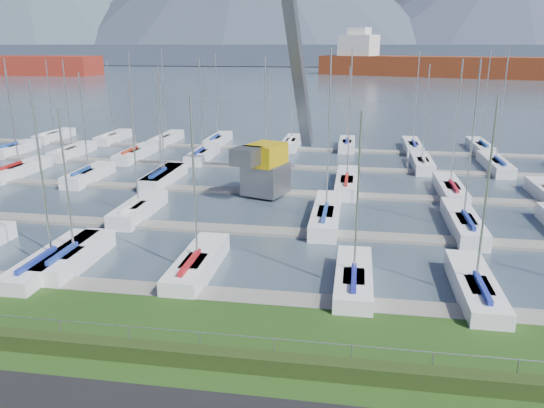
# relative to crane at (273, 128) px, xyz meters

# --- Properties ---
(water) EXTENTS (800.00, 540.00, 0.20)m
(water) POSITION_rel_crane_xyz_m (2.20, 233.62, -5.73)
(water) COLOR #3D4C59
(hedge) EXTENTS (80.00, 0.70, 0.70)m
(hedge) POSITION_rel_crane_xyz_m (2.20, -26.78, -4.98)
(hedge) COLOR #253613
(hedge) RESTS_ON grass
(fence) EXTENTS (80.00, 0.04, 0.04)m
(fence) POSITION_rel_crane_xyz_m (2.20, -26.38, -4.13)
(fence) COLOR gray
(fence) RESTS_ON grass
(foothill) EXTENTS (900.00, 80.00, 12.00)m
(foothill) POSITION_rel_crane_xyz_m (2.20, 303.62, 0.67)
(foothill) COLOR #3C4658
(foothill) RESTS_ON water
(docks) EXTENTS (90.00, 41.60, 0.25)m
(docks) POSITION_rel_crane_xyz_m (2.20, -0.38, -5.55)
(docks) COLOR gray
(docks) RESTS_ON water
(crane) EXTENTS (5.73, 13.49, 22.35)m
(crane) POSITION_rel_crane_xyz_m (0.00, 0.00, 0.00)
(crane) COLOR slate
(crane) RESTS_ON water
(cargo_ship_mid) EXTENTS (96.74, 49.47, 21.50)m
(cargo_ship_mid) POSITION_rel_crane_xyz_m (33.91, 184.18, -1.76)
(cargo_ship_mid) COLOR maroon
(cargo_ship_mid) RESTS_ON water
(sailboat_fleet) EXTENTS (74.66, 49.45, 13.56)m
(sailboat_fleet) POSITION_rel_crane_xyz_m (1.19, 2.72, -0.04)
(sailboat_fleet) COLOR maroon
(sailboat_fleet) RESTS_ON water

